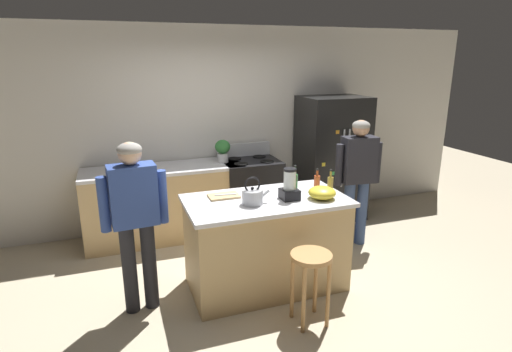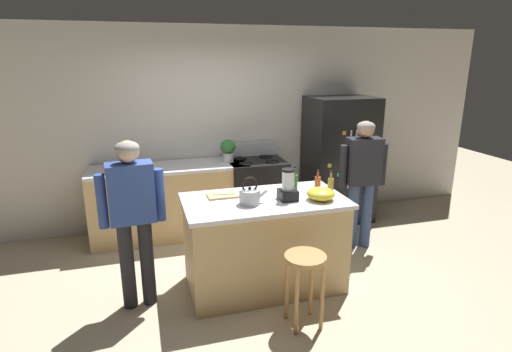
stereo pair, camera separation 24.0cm
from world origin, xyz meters
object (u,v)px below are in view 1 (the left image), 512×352
object	(u,v)px
bottle_cooking_sauce	(317,181)
chef_knife	(226,195)
person_by_island_left	(135,212)
person_by_sink_right	(358,171)
bottle_vinegar	(330,184)
tea_kettle	(253,196)
cutting_board	(224,196)
mixing_bowl	(322,193)
kitchen_island	(266,243)
stove_range	(251,193)
bar_stool	(311,270)
potted_plant	(223,149)
bottle_olive_oil	(295,182)
refrigerator	(331,159)
blender_appliance	(290,186)

from	to	relation	value
bottle_cooking_sauce	chef_knife	bearing A→B (deg)	176.05
bottle_cooking_sauce	person_by_island_left	bearing A→B (deg)	-176.45
person_by_sink_right	bottle_vinegar	bearing A→B (deg)	-141.22
tea_kettle	cutting_board	world-z (taller)	tea_kettle
mixing_bowl	bottle_cooking_sauce	bearing A→B (deg)	71.46
kitchen_island	tea_kettle	distance (m)	0.59
chef_knife	person_by_island_left	bearing A→B (deg)	-160.58
stove_range	bottle_vinegar	bearing A→B (deg)	-77.44
bottle_cooking_sauce	mixing_bowl	bearing A→B (deg)	-108.54
bar_stool	tea_kettle	size ratio (longest dim) A/B	2.42
cutting_board	potted_plant	bearing A→B (deg)	75.12
bottle_olive_oil	tea_kettle	world-z (taller)	bottle_olive_oil
bottle_cooking_sauce	bottle_olive_oil	xyz separation A→B (m)	(-0.26, -0.00, 0.02)
refrigerator	chef_knife	size ratio (longest dim) A/B	8.02
stove_range	bottle_olive_oil	xyz separation A→B (m)	(0.00, -1.40, 0.57)
kitchen_island	bottle_vinegar	distance (m)	0.90
refrigerator	bottle_cooking_sauce	bearing A→B (deg)	-125.00
bar_stool	bottle_cooking_sauce	xyz separation A→B (m)	(0.47, 0.83, 0.51)
stove_range	bar_stool	distance (m)	2.24
blender_appliance	bottle_cooking_sauce	bearing A→B (deg)	27.15
person_by_sink_right	chef_knife	world-z (taller)	person_by_sink_right
cutting_board	mixing_bowl	bearing A→B (deg)	-22.36
bar_stool	potted_plant	xyz separation A→B (m)	(-0.16, 2.26, 0.61)
person_by_sink_right	potted_plant	bearing A→B (deg)	144.81
stove_range	blender_appliance	size ratio (longest dim) A/B	3.64
cutting_board	chef_knife	xyz separation A→B (m)	(0.02, 0.00, 0.01)
person_by_island_left	bottle_vinegar	bearing A→B (deg)	-0.65
bar_stool	potted_plant	size ratio (longest dim) A/B	2.23
person_by_island_left	bar_stool	size ratio (longest dim) A/B	2.40
bottle_olive_oil	chef_knife	world-z (taller)	bottle_olive_oil
blender_appliance	bottle_vinegar	bearing A→B (deg)	8.41
stove_range	mixing_bowl	distance (m)	1.79
person_by_island_left	bottle_cooking_sauce	bearing A→B (deg)	3.55
person_by_island_left	bottle_cooking_sauce	world-z (taller)	person_by_island_left
stove_range	blender_appliance	distance (m)	1.72
refrigerator	cutting_board	distance (m)	2.36
bottle_vinegar	mixing_bowl	bearing A→B (deg)	-138.01
kitchen_island	refrigerator	world-z (taller)	refrigerator
bottle_cooking_sauce	bottle_vinegar	xyz separation A→B (m)	(0.08, -0.14, 0.01)
potted_plant	bottle_olive_oil	world-z (taller)	potted_plant
blender_appliance	cutting_board	xyz separation A→B (m)	(-0.59, 0.28, -0.12)
blender_appliance	tea_kettle	world-z (taller)	blender_appliance
kitchen_island	cutting_board	bearing A→B (deg)	153.37
kitchen_island	refrigerator	size ratio (longest dim) A/B	0.90
mixing_bowl	cutting_board	world-z (taller)	mixing_bowl
refrigerator	mixing_bowl	distance (m)	1.99
kitchen_island	tea_kettle	world-z (taller)	tea_kettle
bottle_olive_oil	cutting_board	distance (m)	0.75
person_by_island_left	bottle_cooking_sauce	xyz separation A→B (m)	(1.86, 0.12, 0.06)
kitchen_island	person_by_sink_right	xyz separation A→B (m)	(1.40, 0.55, 0.48)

